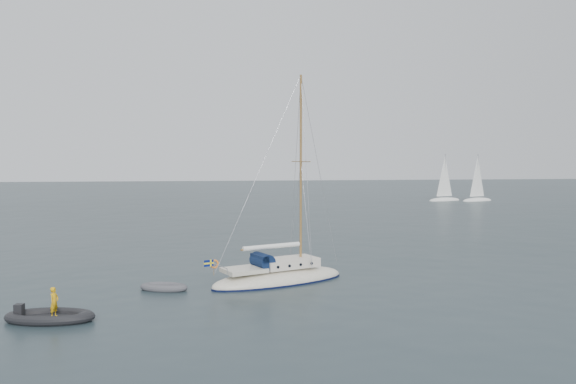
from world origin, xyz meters
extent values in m
plane|color=black|center=(0.00, 0.00, 0.00)|extent=(300.00, 300.00, 0.00)
ellipsoid|color=white|center=(-1.23, 0.52, 0.14)|extent=(8.43, 2.62, 1.41)
cube|color=silver|center=(-0.58, 0.52, 1.11)|extent=(3.37, 1.78, 0.52)
cube|color=white|center=(-3.48, 0.52, 0.96)|extent=(2.25, 1.78, 0.23)
cylinder|color=#0C1A3A|center=(-2.31, 0.52, 1.36)|extent=(0.90, 1.55, 0.90)
cube|color=#0C1A3A|center=(-2.50, 0.52, 1.55)|extent=(0.42, 1.55, 0.37)
cylinder|color=brown|center=(0.27, 0.52, 6.47)|extent=(0.14, 0.14, 11.25)
cylinder|color=brown|center=(0.27, 0.52, 7.03)|extent=(0.05, 2.06, 0.05)
cylinder|color=brown|center=(-1.70, 0.52, 2.11)|extent=(3.94, 0.09, 0.09)
cylinder|color=white|center=(-1.70, 0.52, 2.16)|extent=(3.66, 0.26, 0.26)
cylinder|color=#97979F|center=(-4.98, 0.52, 1.36)|extent=(0.04, 2.06, 0.04)
torus|color=orange|center=(-5.03, 1.09, 1.36)|extent=(0.51, 0.09, 0.51)
cylinder|color=brown|center=(-5.31, 0.52, 1.27)|extent=(0.03, 0.03, 0.84)
cube|color=#08155A|center=(-5.59, 0.52, 1.55)|extent=(0.56, 0.02, 0.36)
cube|color=yellow|center=(-5.59, 0.52, 1.55)|extent=(0.58, 0.03, 0.08)
cube|color=yellow|center=(-5.49, 0.52, 1.55)|extent=(0.08, 0.03, 0.37)
cylinder|color=black|center=(-1.80, 1.42, 1.11)|extent=(0.17, 0.06, 0.17)
cylinder|color=black|center=(-1.80, -0.38, 1.11)|extent=(0.17, 0.06, 0.17)
cylinder|color=black|center=(-1.05, 1.42, 1.11)|extent=(0.17, 0.06, 0.17)
cylinder|color=black|center=(-1.05, -0.38, 1.11)|extent=(0.17, 0.06, 0.17)
cylinder|color=black|center=(-0.30, 1.42, 1.11)|extent=(0.17, 0.06, 0.17)
cylinder|color=black|center=(-0.30, -0.38, 1.11)|extent=(0.17, 0.06, 0.17)
cylinder|color=black|center=(0.45, 1.42, 1.11)|extent=(0.17, 0.06, 0.17)
cylinder|color=black|center=(0.45, -0.38, 1.11)|extent=(0.17, 0.06, 0.17)
cube|color=#535257|center=(-7.72, -0.54, 0.12)|extent=(1.65, 0.68, 0.10)
cube|color=black|center=(-12.24, -5.83, 0.14)|extent=(2.49, 1.04, 0.12)
cube|color=black|center=(-13.58, -5.83, 0.47)|extent=(0.36, 0.36, 0.62)
imported|color=gold|center=(-12.03, -5.83, 0.86)|extent=(0.42, 0.55, 1.35)
ellipsoid|color=white|center=(39.57, 57.86, 0.05)|extent=(6.36, 2.12, 1.06)
cylinder|color=#97979F|center=(39.57, 57.86, 4.24)|extent=(0.11, 0.11, 7.41)
cone|color=white|center=(39.52, 57.86, 4.24)|extent=(3.39, 3.39, 6.88)
ellipsoid|color=white|center=(34.31, 59.12, 0.05)|extent=(6.38, 2.13, 1.06)
cylinder|color=#97979F|center=(34.31, 59.12, 4.25)|extent=(0.11, 0.11, 7.44)
cone|color=white|center=(34.26, 59.12, 4.25)|extent=(3.40, 3.40, 6.91)
camera|label=1|loc=(-5.12, -31.52, 7.22)|focal=35.00mm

